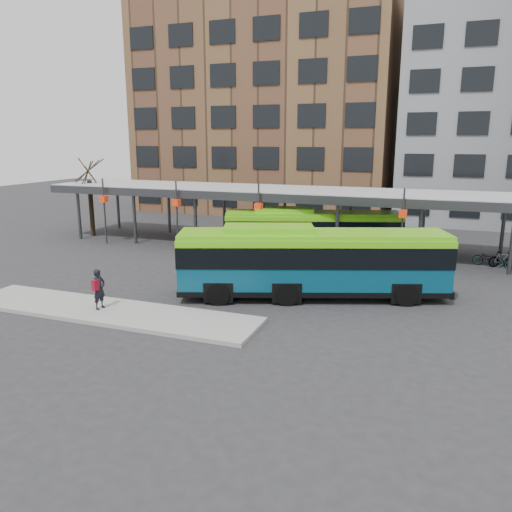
{
  "coord_description": "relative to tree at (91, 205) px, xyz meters",
  "views": [
    {
      "loc": [
        7.99,
        -20.42,
        7.57
      ],
      "look_at": [
        -0.52,
        2.55,
        1.8
      ],
      "focal_mm": 35.0,
      "sensor_mm": 36.0,
      "label": 1
    }
  ],
  "objects": [
    {
      "name": "boarding_island",
      "position": [
        12.5,
        -15.0,
        -2.34
      ],
      "size": [
        14.0,
        3.0,
        0.18
      ],
      "primitive_type": "cube",
      "color": "gray",
      "rests_on": "ground"
    },
    {
      "name": "bus_front",
      "position": [
        20.37,
        -9.57,
        -0.59
      ],
      "size": [
        12.99,
        6.85,
        3.53
      ],
      "rotation": [
        0.0,
        0.0,
        0.34
      ],
      "color": "navy",
      "rests_on": "ground"
    },
    {
      "name": "canopy",
      "position": [
        17.94,
        0.87,
        1.47
      ],
      "size": [
        40.0,
        6.53,
        4.8
      ],
      "color": "#999B9E",
      "rests_on": "ground"
    },
    {
      "name": "pedestrian",
      "position": [
        12.11,
        -15.02,
        -1.34
      ],
      "size": [
        0.5,
        0.71,
        1.8
      ],
      "rotation": [
        0.0,
        0.0,
        1.47
      ],
      "color": "black",
      "rests_on": "boarding_island"
    },
    {
      "name": "building_brick",
      "position": [
        8.0,
        20.0,
        8.57
      ],
      "size": [
        26.0,
        14.0,
        22.0
      ],
      "primitive_type": "cube",
      "color": "brown",
      "rests_on": "ground"
    },
    {
      "name": "tree",
      "position": [
        0.0,
        0.0,
        0.0
      ],
      "size": [
        1.64,
        1.64,
        5.6
      ],
      "color": "black",
      "rests_on": "ground"
    },
    {
      "name": "ground",
      "position": [
        18.0,
        -12.0,
        -2.43
      ],
      "size": [
        120.0,
        120.0,
        0.0
      ],
      "primitive_type": "plane",
      "color": "#28282B",
      "rests_on": "ground"
    },
    {
      "name": "bus_rear",
      "position": [
        18.17,
        -0.65,
        -0.79
      ],
      "size": [
        11.63,
        5.86,
        3.15
      ],
      "rotation": [
        0.0,
        0.0,
        0.32
      ],
      "color": "navy",
      "rests_on": "ground"
    }
  ]
}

